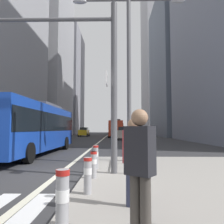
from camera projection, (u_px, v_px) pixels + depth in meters
The scene contains 21 objects.
ground_plane at pixel (99, 142), 27.97m from camera, with size 160.00×160.00×0.00m, color #303033.
lane_centre_line at pixel (104, 138), 37.94m from camera, with size 0.20×80.00×0.01m, color beige.
office_tower_left_mid at pixel (39, 46), 52.30m from camera, with size 13.47×16.40×42.05m, color #9E9EA3.
office_tower_left_far at pixel (62, 83), 75.13m from camera, with size 12.61×18.13×34.16m, color gray.
office_tower_right_mid at pixel (180, 67), 51.86m from camera, with size 11.08×20.23×32.19m, color slate.
office_tower_right_far at pixel (158, 54), 77.67m from camera, with size 10.03×19.08×55.18m, color #9E9EA3.
city_bus_blue_oncoming at pixel (34, 126), 14.36m from camera, with size 2.85×11.28×3.40m.
city_bus_red_receding at pixel (115, 128), 43.62m from camera, with size 2.80×10.90×3.40m.
city_bus_red_distant at pixel (118, 128), 63.01m from camera, with size 2.84×11.64×3.40m.
car_oncoming_mid at pixel (84, 132), 47.64m from camera, with size 2.08×4.40×1.94m.
car_receding_near at pixel (117, 132), 53.33m from camera, with size 2.07×4.21×1.94m.
car_receding_far at pixel (123, 133), 33.60m from camera, with size 2.10×4.06×1.94m.
traffic_signal_gantry at pixel (54, 59), 7.87m from camera, with size 6.35×0.65×6.00m.
street_lamp_post at pixel (129, 53), 10.75m from camera, with size 5.50×0.32×8.00m.
bollard_front at pixel (62, 200), 3.08m from camera, with size 0.20×0.20×0.93m.
bollard_left at pixel (88, 173), 5.18m from camera, with size 0.20×0.20×0.83m.
bollard_right at pixel (94, 163), 6.81m from camera, with size 0.20×0.20×0.80m.
bollard_back at pixel (96, 156), 8.32m from camera, with size 0.20×0.20×0.88m.
pedestrian_railing at pixel (134, 149), 8.94m from camera, with size 0.06×3.19×0.98m.
pedestrian_waiting at pixel (134, 157), 4.37m from camera, with size 0.44×0.36×1.70m.
pedestrian_walking at pixel (140, 166), 3.06m from camera, with size 0.45×0.42×1.77m.
Camera 1 is at (2.07, -8.15, 1.65)m, focal length 35.80 mm.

